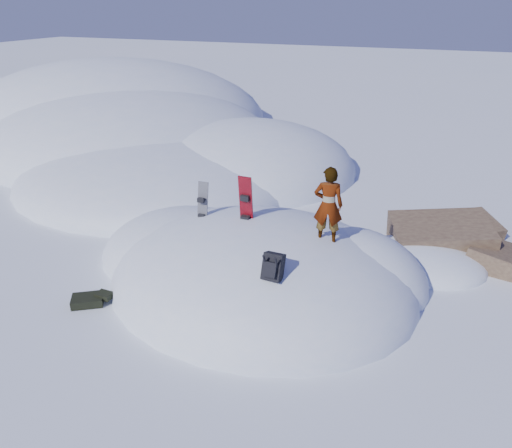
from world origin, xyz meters
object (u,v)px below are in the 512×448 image
at_px(backpack, 273,267).
at_px(person, 328,205).
at_px(snowboard_red, 246,210).
at_px(snowboard_dark, 202,210).

bearing_deg(backpack, person, 73.89).
height_order(snowboard_red, backpack, snowboard_red).
bearing_deg(snowboard_dark, person, -5.24).
xyz_separation_m(snowboard_red, snowboard_dark, (-1.14, 0.06, -0.19)).
bearing_deg(snowboard_red, person, -2.08).
height_order(snowboard_red, snowboard_dark, snowboard_red).
distance_m(snowboard_dark, person, 3.08).
bearing_deg(snowboard_red, snowboard_dark, 177.88).
relative_size(snowboard_dark, backpack, 2.19).
bearing_deg(person, snowboard_red, -14.51).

